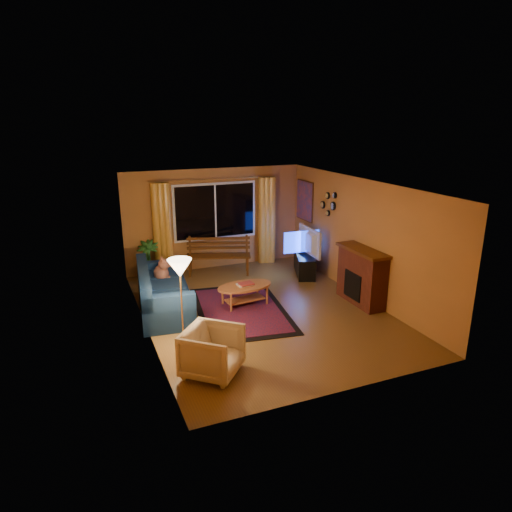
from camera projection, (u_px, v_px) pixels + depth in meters
name	position (u px, v px, depth m)	size (l,w,h in m)	color
floor	(262.00, 311.00, 9.09)	(4.50, 6.00, 0.02)	brown
ceiling	(262.00, 184.00, 8.35)	(4.50, 6.00, 0.02)	white
wall_back	(215.00, 219.00, 11.38)	(4.50, 0.02, 2.50)	#C47D39
wall_left	(142.00, 264.00, 7.90)	(0.02, 6.00, 2.50)	#C47D39
wall_right	(361.00, 239.00, 9.54)	(0.02, 6.00, 2.50)	#C47D39
window	(215.00, 211.00, 11.26)	(2.00, 0.02, 1.30)	black
curtain_rod	(215.00, 179.00, 10.99)	(0.03, 0.03, 3.20)	#BF8C3F
curtain_left	(162.00, 230.00, 10.81)	(0.36, 0.36, 2.24)	gold
curtain_right	(266.00, 220.00, 11.79)	(0.36, 0.36, 2.24)	gold
bench	(219.00, 265.00, 11.11)	(1.54, 0.45, 0.46)	#4D260A
potted_plant	(148.00, 260.00, 10.75)	(0.51, 0.51, 0.92)	#235B1E
sofa	(164.00, 289.00, 8.97)	(0.95, 2.21, 0.89)	#102343
dog	(161.00, 271.00, 9.37)	(0.30, 0.42, 0.45)	#9C5B49
armchair	(212.00, 350.00, 6.74)	(0.78, 0.73, 0.81)	beige
floor_lamp	(182.00, 303.00, 7.52)	(0.25, 0.25, 1.52)	#BF8C3F
rug	(241.00, 310.00, 9.10)	(1.71, 2.71, 0.02)	maroon
coffee_table	(245.00, 295.00, 9.30)	(1.17, 1.17, 0.42)	#B96736
tv_console	(304.00, 264.00, 11.13)	(0.40, 1.20, 0.50)	black
television	(305.00, 241.00, 10.96)	(1.14, 0.15, 0.65)	black
fireplace	(362.00, 277.00, 9.32)	(0.40, 1.20, 1.10)	maroon
mirror_cluster	(328.00, 202.00, 10.51)	(0.06, 0.60, 0.56)	black
painting	(305.00, 201.00, 11.57)	(0.04, 0.76, 0.96)	#CD4728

